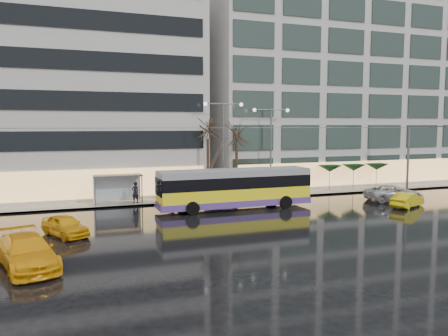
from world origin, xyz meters
name	(u,v)px	position (x,y,z in m)	size (l,w,h in m)	color
ground	(247,223)	(0.00, 0.00, 0.00)	(140.00, 140.00, 0.00)	black
sidewalk	(213,192)	(2.00, 14.00, 0.07)	(80.00, 10.00, 0.15)	gray
kerb	(230,200)	(2.00, 9.05, 0.07)	(80.00, 0.10, 0.15)	slate
building_left	(24,83)	(-16.00, 19.00, 11.15)	(34.00, 14.00, 22.00)	#B6B2AE
building_right	(330,80)	(19.00, 19.00, 12.65)	(32.00, 14.00, 25.00)	#B6B2AE
trolleybus	(235,190)	(1.08, 5.29, 1.63)	(13.06, 5.14, 6.04)	yellow
catenary	(224,156)	(1.00, 7.94, 4.25)	(42.24, 5.12, 7.00)	#595B60
bus_shelter	(113,183)	(-8.38, 10.69, 1.96)	(4.20, 1.60, 2.51)	#595B60
street_lamp_near	(224,136)	(2.00, 10.80, 5.99)	(3.96, 0.36, 9.03)	#595B60
street_lamp_far	(271,138)	(7.00, 10.80, 5.71)	(3.96, 0.36, 8.53)	#595B60
tree_a	(208,124)	(0.50, 11.00, 7.09)	(3.20, 3.20, 8.40)	black
tree_b	(237,132)	(3.50, 11.20, 6.40)	(3.20, 3.20, 7.70)	black
parasol_a	(330,169)	(14.00, 11.00, 2.45)	(2.50, 2.50, 2.65)	#595B60
parasol_b	(354,168)	(17.00, 11.00, 2.45)	(2.50, 2.50, 2.65)	#595B60
parasol_c	(377,167)	(20.00, 11.00, 2.45)	(2.50, 2.50, 2.65)	#595B60
taxi_a	(65,225)	(-12.32, 0.29, 0.69)	(1.62, 4.02, 1.37)	#EDA60C
taxi_b	(407,200)	(15.30, 1.00, 0.63)	(1.34, 3.85, 1.27)	#D7BE0B
taxi_d	(27,252)	(-14.01, -5.69, 0.81)	(2.26, 5.55, 1.61)	#F1A30C
sedan_silver	(394,193)	(16.41, 3.99, 0.74)	(2.45, 5.31, 1.48)	#B7B7BC
pedestrian_a	(135,187)	(-6.57, 9.95, 1.56)	(1.26, 1.27, 2.19)	black
pedestrian_b	(171,191)	(-3.23, 10.41, 0.95)	(0.92, 0.80, 1.61)	black
pedestrian_c	(107,189)	(-8.83, 11.76, 1.26)	(1.19, 0.89, 2.11)	black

